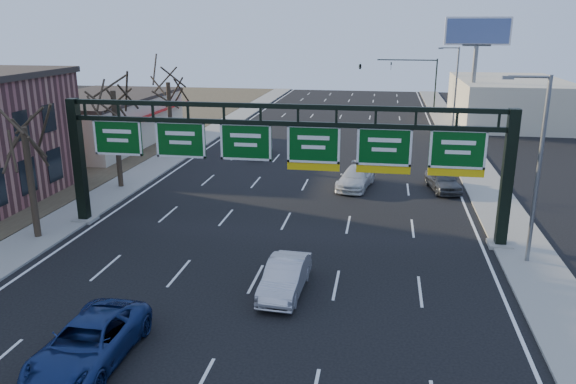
% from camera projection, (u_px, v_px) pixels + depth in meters
% --- Properties ---
extents(ground, '(160.00, 160.00, 0.00)m').
position_uv_depth(ground, '(245.00, 299.00, 23.68)').
color(ground, black).
rests_on(ground, ground).
extents(sidewalk_left, '(3.00, 120.00, 0.12)m').
position_uv_depth(sidewalk_left, '(150.00, 170.00, 44.64)').
color(sidewalk_left, gray).
rests_on(sidewalk_left, ground).
extents(sidewalk_right, '(3.00, 120.00, 0.12)m').
position_uv_depth(sidewalk_right, '(484.00, 185.00, 40.48)').
color(sidewalk_right, gray).
rests_on(sidewalk_right, ground).
extents(dirt_strip_left, '(21.00, 120.00, 0.06)m').
position_uv_depth(dirt_strip_left, '(11.00, 164.00, 46.63)').
color(dirt_strip_left, '#473D2B').
rests_on(dirt_strip_left, ground).
extents(lane_markings, '(21.60, 120.00, 0.01)m').
position_uv_depth(lane_markings, '(309.00, 177.00, 42.57)').
color(lane_markings, white).
rests_on(lane_markings, ground).
extents(sign_gantry, '(24.60, 1.20, 7.20)m').
position_uv_depth(sign_gantry, '(282.00, 152.00, 29.89)').
color(sign_gantry, black).
rests_on(sign_gantry, ground).
extents(cream_strip, '(10.90, 18.40, 4.70)m').
position_uv_depth(cream_strip, '(100.00, 120.00, 53.89)').
color(cream_strip, beige).
rests_on(cream_strip, ground).
extents(building_right_distant, '(12.00, 20.00, 5.00)m').
position_uv_depth(building_right_distant, '(509.00, 100.00, 66.95)').
color(building_right_distant, beige).
rests_on(building_right_distant, ground).
extents(tree_gantry, '(3.60, 3.60, 8.48)m').
position_uv_depth(tree_gantry, '(21.00, 107.00, 28.45)').
color(tree_gantry, '#2E231A').
rests_on(tree_gantry, sidewalk_left).
extents(tree_mid, '(3.60, 3.60, 9.24)m').
position_uv_depth(tree_mid, '(111.00, 76.00, 37.69)').
color(tree_mid, '#2E231A').
rests_on(tree_mid, sidewalk_left).
extents(tree_far, '(3.60, 3.60, 8.86)m').
position_uv_depth(tree_far, '(167.00, 70.00, 47.24)').
color(tree_far, '#2E231A').
rests_on(tree_far, sidewalk_left).
extents(streetlight_near, '(2.15, 0.22, 9.00)m').
position_uv_depth(streetlight_near, '(537.00, 161.00, 25.87)').
color(streetlight_near, slate).
rests_on(streetlight_near, sidewalk_right).
extents(streetlight_far, '(2.15, 0.22, 9.00)m').
position_uv_depth(streetlight_far, '(455.00, 86.00, 57.99)').
color(streetlight_far, slate).
rests_on(streetlight_far, sidewalk_right).
extents(billboard_right, '(7.00, 0.50, 12.00)m').
position_uv_depth(billboard_right, '(477.00, 45.00, 61.15)').
color(billboard_right, slate).
rests_on(billboard_right, ground).
extents(traffic_signal_mast, '(10.16, 0.54, 7.00)m').
position_uv_depth(traffic_signal_mast, '(388.00, 70.00, 73.14)').
color(traffic_signal_mast, black).
rests_on(traffic_signal_mast, ground).
extents(car_blue_suv, '(2.57, 5.49, 1.52)m').
position_uv_depth(car_blue_suv, '(89.00, 342.00, 19.04)').
color(car_blue_suv, navy).
rests_on(car_blue_suv, ground).
extents(car_silver_sedan, '(1.76, 4.51, 1.46)m').
position_uv_depth(car_silver_sedan, '(285.00, 277.00, 24.04)').
color(car_silver_sedan, '#AEADB2').
rests_on(car_silver_sedan, ground).
extents(car_white_wagon, '(2.89, 5.27, 1.45)m').
position_uv_depth(car_white_wagon, '(356.00, 178.00, 39.81)').
color(car_white_wagon, silver).
rests_on(car_white_wagon, ground).
extents(car_grey_far, '(2.58, 4.64, 1.49)m').
position_uv_depth(car_grey_far, '(443.00, 180.00, 39.09)').
color(car_grey_far, '#444649').
rests_on(car_grey_far, ground).
extents(car_silver_distant, '(1.44, 4.07, 1.34)m').
position_uv_depth(car_silver_distant, '(260.00, 148.00, 49.55)').
color(car_silver_distant, '#B4B5B9').
rests_on(car_silver_distant, ground).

